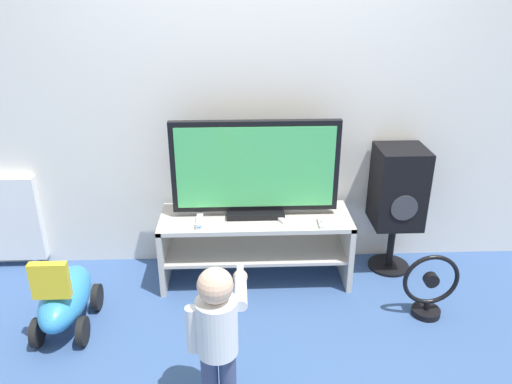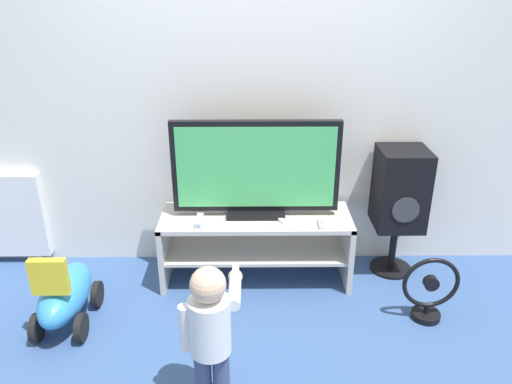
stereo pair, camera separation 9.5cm
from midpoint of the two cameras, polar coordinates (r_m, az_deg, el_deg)
ground_plane at (r=3.46m, az=-0.71°, el=-11.70°), size 16.00×16.00×0.00m
wall_back at (r=3.42m, az=-1.10°, el=11.86°), size 10.00×0.06×2.60m
tv_stand at (r=3.47m, az=-0.85°, el=-5.12°), size 1.30×0.45×0.49m
television at (r=3.29m, az=-0.91°, el=2.51°), size 1.11×0.20×0.66m
game_console at (r=3.31m, az=-7.30°, el=-3.38°), size 0.04×0.16×0.04m
remote_primary at (r=3.30m, az=6.62°, el=-3.55°), size 0.04×0.13×0.03m
remote_secondary at (r=3.34m, az=1.94°, el=-3.05°), size 0.09×0.13×0.03m
child at (r=2.47m, az=-5.57°, el=-15.04°), size 0.30×0.45×0.79m
speaker_tower at (r=3.59m, az=15.17°, el=0.24°), size 0.33×0.34×0.93m
floor_fan at (r=3.34m, az=18.46°, el=-10.38°), size 0.35×0.18×0.44m
ride_on_toy at (r=3.30m, az=-21.76°, el=-11.22°), size 0.30×0.61×0.55m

